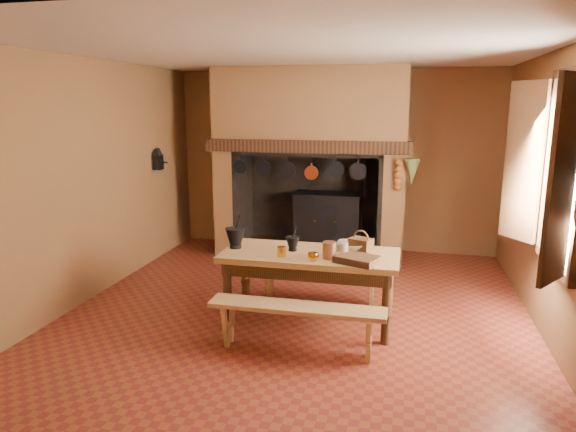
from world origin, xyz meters
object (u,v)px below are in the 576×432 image
object	(u,v)px
work_table	(310,264)
coffee_grinder	(329,250)
bench_front	(297,317)
wicker_basket	(361,244)
mixing_bowl	(351,246)
iron_range	(328,222)

from	to	relation	value
work_table	coffee_grinder	size ratio (longest dim) A/B	10.39
bench_front	coffee_grinder	bearing A→B (deg)	69.52
work_table	wicker_basket	bearing A→B (deg)	22.62
coffee_grinder	mixing_bowl	xyz separation A→B (m)	(0.19, 0.32, -0.03)
work_table	mixing_bowl	xyz separation A→B (m)	(0.39, 0.22, 0.16)
bench_front	iron_range	bearing A→B (deg)	93.78
coffee_grinder	mixing_bowl	bearing A→B (deg)	45.39
work_table	wicker_basket	world-z (taller)	wicker_basket
work_table	bench_front	bearing A→B (deg)	-90.00
iron_range	wicker_basket	bearing A→B (deg)	-74.11
coffee_grinder	wicker_basket	world-z (taller)	wicker_basket
work_table	coffee_grinder	distance (m)	0.30
work_table	mixing_bowl	world-z (taller)	mixing_bowl
work_table	mixing_bowl	size ratio (longest dim) A/B	6.00
coffee_grinder	bench_front	bearing A→B (deg)	-124.87
coffee_grinder	iron_range	bearing A→B (deg)	84.22
work_table	wicker_basket	xyz separation A→B (m)	(0.50, 0.21, 0.19)
iron_range	coffee_grinder	size ratio (longest dim) A/B	9.23
iron_range	wicker_basket	xyz separation A→B (m)	(0.72, -2.53, 0.37)
coffee_grinder	wicker_basket	size ratio (longest dim) A/B	0.64
iron_range	work_table	bearing A→B (deg)	-85.33
coffee_grinder	wicker_basket	xyz separation A→B (m)	(0.29, 0.31, 0.00)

